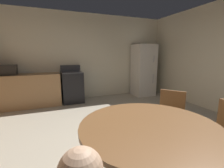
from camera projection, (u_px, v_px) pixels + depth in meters
ground_plane at (122, 149)px, 2.40m from camera, size 14.00×14.00×0.00m
wall_back at (80, 57)px, 5.07m from camera, size 6.10×0.12×2.70m
kitchen_counter at (20, 91)px, 4.24m from camera, size 2.06×0.60×0.90m
oven_range at (72, 87)px, 4.74m from camera, size 0.60×0.60×1.10m
refrigerator at (143, 70)px, 5.50m from camera, size 0.68×0.68×1.76m
microwave at (7, 70)px, 4.05m from camera, size 0.44×0.32×0.26m
dining_table at (149, 138)px, 1.54m from camera, size 1.35×1.35×0.76m
chair_northeast at (170, 115)px, 2.43m from camera, size 0.56×0.56×0.87m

